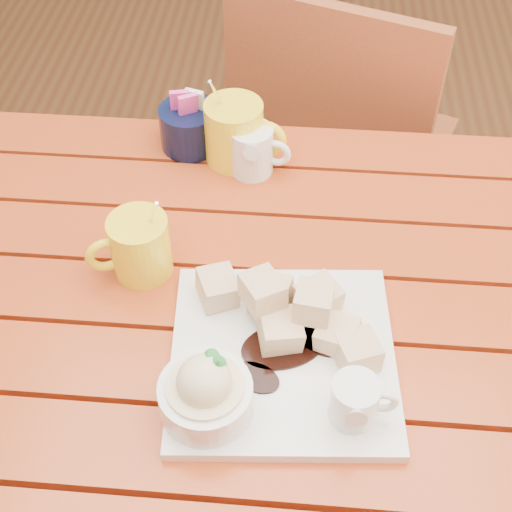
# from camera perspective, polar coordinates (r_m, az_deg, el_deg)

# --- Properties ---
(table) EXTENTS (1.20, 0.79, 0.75)m
(table) POSITION_cam_1_polar(r_m,az_deg,el_deg) (1.06, 0.20, -7.27)
(table) COLOR #993613
(table) RESTS_ON ground
(dessert_plate) EXTENTS (0.30, 0.30, 0.11)m
(dessert_plate) POSITION_cam_1_polar(r_m,az_deg,el_deg) (0.88, 0.96, -8.19)
(dessert_plate) COLOR white
(dessert_plate) RESTS_ON table
(coffee_mug_left) EXTENTS (0.11, 0.08, 0.14)m
(coffee_mug_left) POSITION_cam_1_polar(r_m,az_deg,el_deg) (0.99, -9.40, 0.80)
(coffee_mug_left) COLOR yellow
(coffee_mug_left) RESTS_ON table
(coffee_mug_right) EXTENTS (0.13, 0.09, 0.16)m
(coffee_mug_right) POSITION_cam_1_polar(r_m,az_deg,el_deg) (1.16, -1.62, 9.89)
(coffee_mug_right) COLOR yellow
(coffee_mug_right) RESTS_ON table
(cream_pitcher) EXTENTS (0.10, 0.08, 0.08)m
(cream_pitcher) POSITION_cam_1_polar(r_m,az_deg,el_deg) (1.14, -0.26, 8.52)
(cream_pitcher) COLOR white
(cream_pitcher) RESTS_ON table
(sugar_caddy) EXTENTS (0.10, 0.10, 0.11)m
(sugar_caddy) POSITION_cam_1_polar(r_m,az_deg,el_deg) (1.21, -5.35, 10.30)
(sugar_caddy) COLOR black
(sugar_caddy) RESTS_ON table
(chair_far) EXTENTS (0.54, 0.54, 0.90)m
(chair_far) POSITION_cam_1_polar(r_m,az_deg,el_deg) (1.62, 6.56, 8.54)
(chair_far) COLOR brown
(chair_far) RESTS_ON ground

